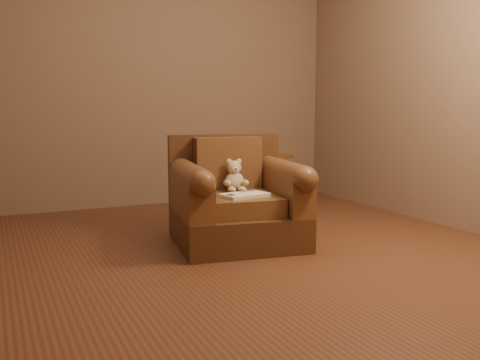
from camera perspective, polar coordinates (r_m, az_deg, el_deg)
name	(u,v)px	position (r m, az deg, el deg)	size (l,w,h in m)	color
floor	(229,250)	(3.83, -1.17, -7.52)	(4.00, 4.00, 0.00)	brown
room	(228,1)	(3.76, -1.24, 18.59)	(4.02, 4.02, 2.71)	brown
armchair	(236,202)	(3.97, -0.43, -2.40)	(1.00, 0.96, 0.80)	#472B17
teddy_bear	(235,179)	(4.01, -0.56, 0.12)	(0.18, 0.21, 0.25)	#C9B48D
guidebook	(245,195)	(3.78, 0.51, -1.61)	(0.35, 0.25, 0.03)	beige
side_table	(271,184)	(4.93, 3.32, -0.38)	(0.41, 0.41, 0.57)	gold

